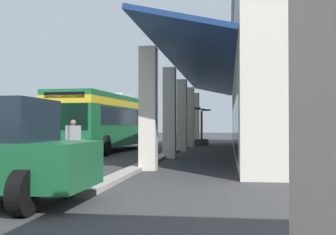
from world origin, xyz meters
name	(u,v)px	position (x,y,z in m)	size (l,w,h in m)	color
ground	(245,149)	(0.00, 8.00, 0.00)	(120.00, 120.00, 0.00)	#38383A
curb_strip	(175,150)	(2.63, 3.98, 0.06)	(31.43, 0.50, 0.12)	#9E998E
transit_bus	(106,119)	(3.20, 0.10, 1.85)	(11.34, 3.26, 3.34)	#196638
pedestrian	(73,138)	(10.59, 0.87, 0.95)	(0.53, 0.49, 1.69)	#726651
potted_palm	(202,137)	(-4.38, 5.04, 0.65)	(1.58, 1.64, 2.80)	#4C4742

